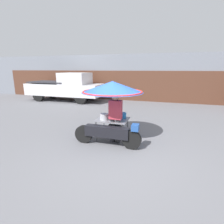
% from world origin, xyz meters
% --- Properties ---
extents(ground_plane, '(36.00, 36.00, 0.00)m').
position_xyz_m(ground_plane, '(0.00, 0.00, 0.00)').
color(ground_plane, slate).
extents(shopfront_building, '(28.00, 2.06, 3.25)m').
position_xyz_m(shopfront_building, '(0.00, 9.29, 1.61)').
color(shopfront_building, gray).
rests_on(shopfront_building, ground).
extents(vendor_motorcycle_cart, '(2.07, 1.92, 1.88)m').
position_xyz_m(vendor_motorcycle_cart, '(-0.47, 1.02, 1.48)').
color(vendor_motorcycle_cart, black).
rests_on(vendor_motorcycle_cart, ground).
extents(vendor_person, '(0.38, 0.22, 1.54)m').
position_xyz_m(vendor_person, '(-0.30, 0.83, 0.86)').
color(vendor_person, '#2D2D33').
rests_on(vendor_person, ground).
extents(pickup_truck, '(5.49, 1.85, 1.98)m').
position_xyz_m(pickup_truck, '(-5.69, 6.79, 0.97)').
color(pickup_truck, black).
rests_on(pickup_truck, ground).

